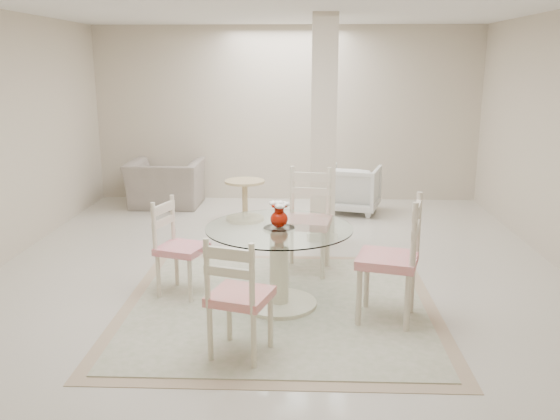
{
  "coord_description": "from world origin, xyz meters",
  "views": [
    {
      "loc": [
        0.25,
        -5.84,
        2.15
      ],
      "look_at": [
        0.05,
        -0.67,
        0.85
      ],
      "focal_mm": 38.0,
      "sensor_mm": 36.0,
      "label": 1
    }
  ],
  "objects_px": {
    "side_table": "(245,202)",
    "armchair_white": "(353,189)",
    "red_vase": "(279,214)",
    "dining_chair_north": "(308,212)",
    "dining_chair_west": "(176,240)",
    "recliner_taupe": "(166,184)",
    "column": "(323,130)",
    "dining_chair_east": "(397,250)",
    "dining_chair_south": "(237,289)",
    "dining_table": "(279,267)"
  },
  "relations": [
    {
      "from": "dining_chair_east",
      "to": "armchair_white",
      "type": "xyz_separation_m",
      "value": [
        -0.05,
        3.8,
        -0.29
      ]
    },
    {
      "from": "column",
      "to": "armchair_white",
      "type": "relative_size",
      "value": 3.58
    },
    {
      "from": "dining_chair_east",
      "to": "dining_chair_south",
      "type": "bearing_deg",
      "value": -45.33
    },
    {
      "from": "dining_chair_north",
      "to": "dining_chair_south",
      "type": "xyz_separation_m",
      "value": [
        -0.53,
        -1.97,
        -0.08
      ]
    },
    {
      "from": "red_vase",
      "to": "dining_chair_east",
      "type": "height_order",
      "value": "dining_chair_east"
    },
    {
      "from": "red_vase",
      "to": "armchair_white",
      "type": "height_order",
      "value": "red_vase"
    },
    {
      "from": "dining_chair_north",
      "to": "dining_chair_west",
      "type": "height_order",
      "value": "dining_chair_north"
    },
    {
      "from": "dining_chair_east",
      "to": "dining_chair_north",
      "type": "distance_m",
      "value": 1.46
    },
    {
      "from": "recliner_taupe",
      "to": "side_table",
      "type": "bearing_deg",
      "value": 149.17
    },
    {
      "from": "dining_chair_north",
      "to": "dining_chair_west",
      "type": "bearing_deg",
      "value": -140.5
    },
    {
      "from": "dining_chair_west",
      "to": "recliner_taupe",
      "type": "height_order",
      "value": "dining_chair_west"
    },
    {
      "from": "side_table",
      "to": "dining_chair_north",
      "type": "bearing_deg",
      "value": -66.59
    },
    {
      "from": "dining_chair_south",
      "to": "armchair_white",
      "type": "relative_size",
      "value": 1.39
    },
    {
      "from": "dining_chair_west",
      "to": "red_vase",
      "type": "bearing_deg",
      "value": -87.13
    },
    {
      "from": "dining_chair_east",
      "to": "dining_chair_north",
      "type": "bearing_deg",
      "value": -134.73
    },
    {
      "from": "dining_chair_north",
      "to": "dining_chair_south",
      "type": "distance_m",
      "value": 2.05
    },
    {
      "from": "dining_chair_south",
      "to": "dining_chair_north",
      "type": "bearing_deg",
      "value": -87.89
    },
    {
      "from": "armchair_white",
      "to": "dining_chair_north",
      "type": "bearing_deg",
      "value": 90.52
    },
    {
      "from": "dining_table",
      "to": "dining_chair_west",
      "type": "distance_m",
      "value": 1.03
    },
    {
      "from": "side_table",
      "to": "armchair_white",
      "type": "bearing_deg",
      "value": 20.45
    },
    {
      "from": "red_vase",
      "to": "side_table",
      "type": "distance_m",
      "value": 3.08
    },
    {
      "from": "dining_chair_south",
      "to": "recliner_taupe",
      "type": "height_order",
      "value": "dining_chair_south"
    },
    {
      "from": "dining_chair_south",
      "to": "side_table",
      "type": "relative_size",
      "value": 1.83
    },
    {
      "from": "dining_chair_west",
      "to": "dining_chair_south",
      "type": "relative_size",
      "value": 0.97
    },
    {
      "from": "dining_chair_east",
      "to": "side_table",
      "type": "height_order",
      "value": "dining_chair_east"
    },
    {
      "from": "armchair_white",
      "to": "side_table",
      "type": "bearing_deg",
      "value": 35.91
    },
    {
      "from": "red_vase",
      "to": "dining_chair_east",
      "type": "xyz_separation_m",
      "value": [
        0.99,
        -0.27,
        -0.23
      ]
    },
    {
      "from": "dining_chair_west",
      "to": "recliner_taupe",
      "type": "bearing_deg",
      "value": 32.7
    },
    {
      "from": "column",
      "to": "dining_chair_east",
      "type": "xyz_separation_m",
      "value": [
        0.54,
        -2.44,
        -0.72
      ]
    },
    {
      "from": "dining_chair_south",
      "to": "dining_chair_east",
      "type": "bearing_deg",
      "value": -133.39
    },
    {
      "from": "dining_chair_west",
      "to": "armchair_white",
      "type": "height_order",
      "value": "dining_chair_west"
    },
    {
      "from": "dining_chair_east",
      "to": "recliner_taupe",
      "type": "relative_size",
      "value": 1.12
    },
    {
      "from": "column",
      "to": "side_table",
      "type": "height_order",
      "value": "column"
    },
    {
      "from": "red_vase",
      "to": "recliner_taupe",
      "type": "xyz_separation_m",
      "value": [
        -1.88,
        3.77,
        -0.51
      ]
    },
    {
      "from": "dining_chair_west",
      "to": "dining_chair_south",
      "type": "height_order",
      "value": "dining_chair_south"
    },
    {
      "from": "dining_chair_north",
      "to": "side_table",
      "type": "relative_size",
      "value": 2.08
    },
    {
      "from": "red_vase",
      "to": "dining_chair_north",
      "type": "distance_m",
      "value": 1.05
    },
    {
      "from": "dining_chair_north",
      "to": "red_vase",
      "type": "bearing_deg",
      "value": -95.46
    },
    {
      "from": "dining_table",
      "to": "recliner_taupe",
      "type": "xyz_separation_m",
      "value": [
        -1.88,
        3.77,
        -0.03
      ]
    },
    {
      "from": "column",
      "to": "dining_chair_west",
      "type": "height_order",
      "value": "column"
    },
    {
      "from": "red_vase",
      "to": "armchair_white",
      "type": "xyz_separation_m",
      "value": [
        0.94,
        3.53,
        -0.52
      ]
    },
    {
      "from": "column",
      "to": "side_table",
      "type": "relative_size",
      "value": 4.72
    },
    {
      "from": "dining_table",
      "to": "recliner_taupe",
      "type": "distance_m",
      "value": 4.21
    },
    {
      "from": "dining_chair_west",
      "to": "dining_table",
      "type": "bearing_deg",
      "value": -87.13
    },
    {
      "from": "dining_chair_west",
      "to": "recliner_taupe",
      "type": "relative_size",
      "value": 0.94
    },
    {
      "from": "side_table",
      "to": "red_vase",
      "type": "bearing_deg",
      "value": -78.71
    },
    {
      "from": "red_vase",
      "to": "dining_chair_north",
      "type": "bearing_deg",
      "value": 75.27
    },
    {
      "from": "red_vase",
      "to": "dining_chair_east",
      "type": "relative_size",
      "value": 0.2
    },
    {
      "from": "dining_chair_south",
      "to": "armchair_white",
      "type": "distance_m",
      "value": 4.68
    },
    {
      "from": "red_vase",
      "to": "armchair_white",
      "type": "relative_size",
      "value": 0.31
    }
  ]
}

